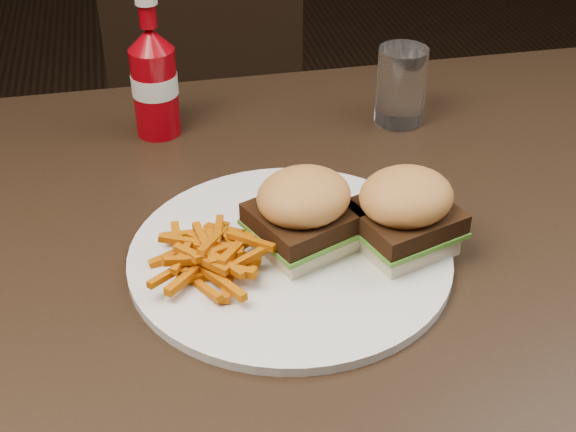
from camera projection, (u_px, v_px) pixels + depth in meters
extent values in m
cube|color=black|center=(306.00, 235.00, 0.93)|extent=(1.20, 0.80, 0.04)
cube|color=black|center=(203.00, 112.00, 1.83)|extent=(0.41, 0.41, 0.04)
cylinder|color=white|center=(290.00, 256.00, 0.85)|extent=(0.34, 0.34, 0.01)
cube|color=#F8EDBB|center=(303.00, 238.00, 0.85)|extent=(0.12, 0.11, 0.02)
cube|color=beige|center=(402.00, 238.00, 0.85)|extent=(0.11, 0.11, 0.02)
cylinder|color=#8E020B|center=(155.00, 92.00, 1.06)|extent=(0.07, 0.07, 0.12)
cylinder|color=white|center=(401.00, 85.00, 1.09)|extent=(0.08, 0.08, 0.11)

